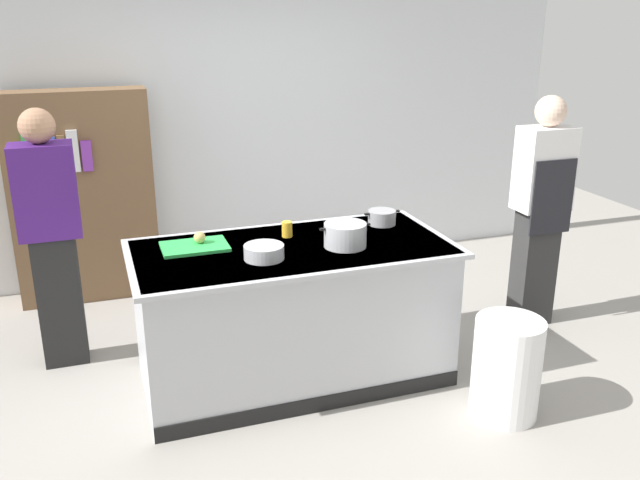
{
  "coord_description": "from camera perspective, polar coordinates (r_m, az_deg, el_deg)",
  "views": [
    {
      "loc": [
        -1.14,
        -3.78,
        2.31
      ],
      "look_at": [
        0.25,
        0.2,
        0.85
      ],
      "focal_mm": 38.23,
      "sensor_mm": 36.0,
      "label": 1
    }
  ],
  "objects": [
    {
      "name": "cutting_board",
      "position": [
        4.23,
        -10.45,
        -0.54
      ],
      "size": [
        0.4,
        0.28,
        0.02
      ],
      "primitive_type": "cube",
      "color": "green",
      "rests_on": "counter_island"
    },
    {
      "name": "person_chef",
      "position": [
        5.21,
        17.97,
        2.63
      ],
      "size": [
        0.38,
        0.25,
        1.72
      ],
      "rotation": [
        0.0,
        0.0,
        1.72
      ],
      "color": "#2E2E2E",
      "rests_on": "ground_plane"
    },
    {
      "name": "back_wall",
      "position": [
        6.04,
        -8.35,
        11.2
      ],
      "size": [
        6.4,
        0.12,
        3.0
      ],
      "primitive_type": "cube",
      "color": "silver",
      "rests_on": "ground_plane"
    },
    {
      "name": "counter_island",
      "position": [
        4.36,
        -2.25,
        -5.96
      ],
      "size": [
        1.98,
        0.98,
        0.9
      ],
      "color": "#B7BABF",
      "rests_on": "ground_plane"
    },
    {
      "name": "juice_cup",
      "position": [
        4.36,
        -2.77,
        0.91
      ],
      "size": [
        0.07,
        0.07,
        0.1
      ],
      "primitive_type": "cylinder",
      "color": "yellow",
      "rests_on": "counter_island"
    },
    {
      "name": "trash_bin",
      "position": [
        4.18,
        15.34,
        -10.29
      ],
      "size": [
        0.4,
        0.4,
        0.61
      ],
      "primitive_type": "cylinder",
      "color": "white",
      "rests_on": "ground_plane"
    },
    {
      "name": "sauce_pan",
      "position": [
        4.63,
        5.21,
        1.9
      ],
      "size": [
        0.25,
        0.19,
        0.1
      ],
      "color": "#99999E",
      "rests_on": "counter_island"
    },
    {
      "name": "stock_pot",
      "position": [
        4.17,
        2.12,
        0.43
      ],
      "size": [
        0.33,
        0.26,
        0.15
      ],
      "color": "#B7BABF",
      "rests_on": "counter_island"
    },
    {
      "name": "bookshelf",
      "position": [
        5.77,
        -19.22,
        3.39
      ],
      "size": [
        1.1,
        0.31,
        1.7
      ],
      "color": "brown",
      "rests_on": "ground_plane"
    },
    {
      "name": "mixing_bowl",
      "position": [
        3.99,
        -4.71,
        -1.01
      ],
      "size": [
        0.24,
        0.24,
        0.08
      ],
      "primitive_type": "cylinder",
      "color": "#B7BABF",
      "rests_on": "counter_island"
    },
    {
      "name": "person_guest",
      "position": [
        4.71,
        -21.56,
        0.45
      ],
      "size": [
        0.38,
        0.24,
        1.72
      ],
      "rotation": [
        0.0,
        0.0,
        -1.51
      ],
      "color": "black",
      "rests_on": "ground_plane"
    },
    {
      "name": "onion",
      "position": [
        4.25,
        -10.05,
        0.22
      ],
      "size": [
        0.07,
        0.07,
        0.07
      ],
      "primitive_type": "sphere",
      "color": "tan",
      "rests_on": "cutting_board"
    },
    {
      "name": "ground_plane",
      "position": [
        4.57,
        -2.18,
        -11.25
      ],
      "size": [
        10.0,
        10.0,
        0.0
      ],
      "primitive_type": "plane",
      "color": "#9E9991"
    }
  ]
}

